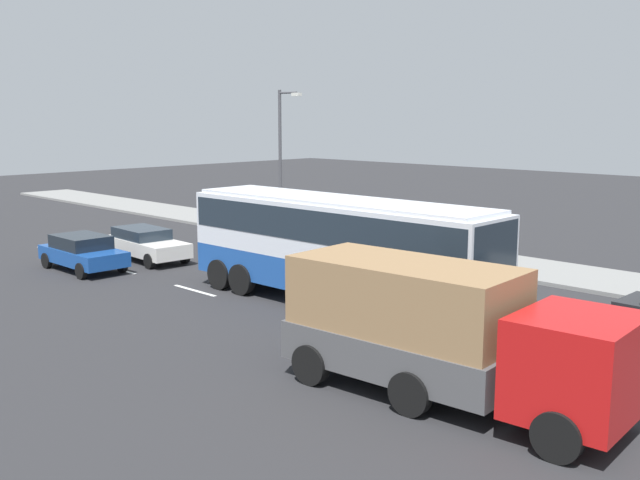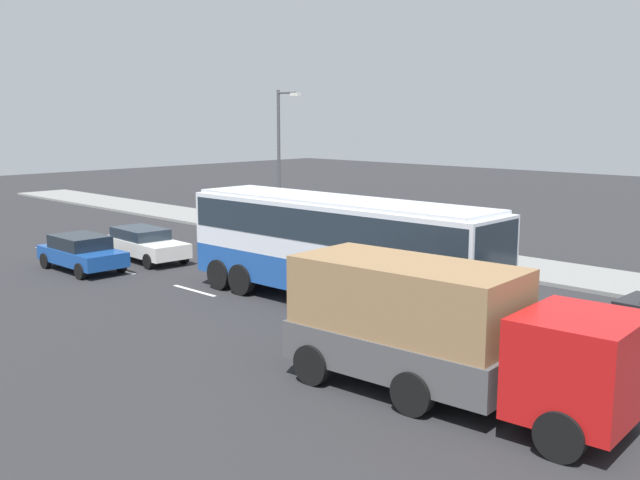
% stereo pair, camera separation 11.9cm
% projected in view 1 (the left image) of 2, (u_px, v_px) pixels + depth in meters
% --- Properties ---
extents(ground_plane, '(120.00, 120.00, 0.00)m').
position_uv_depth(ground_plane, '(310.00, 295.00, 25.25)').
color(ground_plane, '#28282B').
extents(sidewalk_curb, '(80.00, 4.00, 0.15)m').
position_uv_depth(sidewalk_curb, '(457.00, 258.00, 31.65)').
color(sidewalk_curb, gray).
rests_on(sidewalk_curb, ground_plane).
extents(lane_centreline, '(34.17, 0.16, 0.01)m').
position_uv_depth(lane_centreline, '(270.00, 311.00, 23.17)').
color(lane_centreline, white).
rests_on(lane_centreline, ground_plane).
extents(coach_bus, '(11.65, 2.87, 3.57)m').
position_uv_depth(coach_bus, '(337.00, 240.00, 23.55)').
color(coach_bus, '#1E4C9E').
rests_on(coach_bus, ground_plane).
extents(cargo_truck, '(7.87, 3.10, 2.97)m').
position_uv_depth(cargo_truck, '(442.00, 329.00, 15.73)').
color(cargo_truck, red).
rests_on(cargo_truck, ground_plane).
extents(car_blue_saloon, '(4.24, 1.96, 1.43)m').
position_uv_depth(car_blue_saloon, '(83.00, 252.00, 29.30)').
color(car_blue_saloon, '#194799').
rests_on(car_blue_saloon, ground_plane).
extents(car_white_minivan, '(4.70, 2.09, 1.38)m').
position_uv_depth(car_white_minivan, '(146.00, 243.00, 31.38)').
color(car_white_minivan, white).
rests_on(car_white_minivan, ground_plane).
extents(pedestrian_near_curb, '(0.32, 0.32, 1.60)m').
position_uv_depth(pedestrian_near_curb, '(407.00, 227.00, 33.88)').
color(pedestrian_near_curb, '#38334C').
rests_on(pedestrian_near_curb, sidewalk_curb).
extents(pedestrian_at_crossing, '(0.32, 0.32, 1.79)m').
position_uv_depth(pedestrian_at_crossing, '(486.00, 237.00, 30.21)').
color(pedestrian_at_crossing, black).
rests_on(pedestrian_at_crossing, sidewalk_curb).
extents(street_lamp, '(1.55, 0.24, 7.33)m').
position_uv_depth(street_lamp, '(282.00, 154.00, 36.22)').
color(street_lamp, '#47474C').
rests_on(street_lamp, sidewalk_curb).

